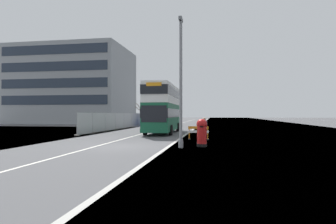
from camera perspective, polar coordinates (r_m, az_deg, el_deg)
name	(u,v)px	position (r m, az deg, el deg)	size (l,w,h in m)	color
ground	(130,147)	(17.97, -7.55, -7.03)	(140.00, 280.00, 0.10)	#4C4C4F
double_decker_bus	(163,108)	(30.09, -0.96, 0.81)	(2.93, 10.49, 4.99)	#145638
lamppost_foreground	(181,86)	(17.11, 2.59, 5.14)	(0.29, 0.70, 7.82)	gray
red_pillar_postbox	(202,131)	(17.81, 6.81, -3.89)	(0.67, 0.67, 1.72)	black
roadworks_barrier	(198,131)	(22.56, 6.12, -3.91)	(1.61, 0.48, 1.05)	orange
construction_site_fence	(120,121)	(38.49, -9.65, -1.83)	(0.44, 24.00, 2.18)	#A8AAAD
car_oncoming_near	(149,120)	(46.39, -3.78, -1.65)	(2.00, 4.41, 2.14)	navy
car_receding_mid	(162,119)	(55.98, -1.18, -1.41)	(2.02, 3.92, 2.15)	slate
bare_tree_far_verge_near	(111,113)	(59.34, -11.33, -0.18)	(2.19, 2.98, 4.62)	#4C3D2D
bare_tree_far_verge_mid	(141,113)	(67.66, -5.51, -0.16)	(2.57, 2.88, 4.58)	#4C3D2D
bare_tree_far_verge_far	(155,113)	(83.40, -2.53, -0.17)	(3.31, 2.36, 4.96)	#4C3D2D
pedestrian_at_kerb	(204,130)	(20.11, 7.31, -3.61)	(0.34, 0.34, 1.78)	#2D3342
backdrop_office_block	(74,86)	(66.62, -18.30, 4.89)	(23.63, 16.90, 16.24)	gray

